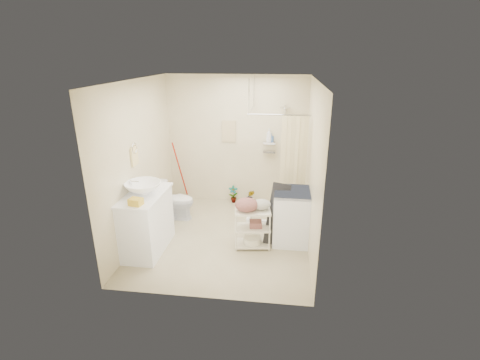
# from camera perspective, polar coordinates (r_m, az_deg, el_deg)

# --- Properties ---
(floor) EXTENTS (3.20, 3.20, 0.00)m
(floor) POSITION_cam_1_polar(r_m,az_deg,el_deg) (6.07, -2.58, -9.25)
(floor) COLOR tan
(floor) RESTS_ON ground
(ceiling) EXTENTS (2.80, 3.20, 0.04)m
(ceiling) POSITION_cam_1_polar(r_m,az_deg,el_deg) (5.30, -3.04, 16.03)
(ceiling) COLOR silver
(ceiling) RESTS_ON ground
(wall_back) EXTENTS (2.80, 0.04, 2.60)m
(wall_back) POSITION_cam_1_polar(r_m,az_deg,el_deg) (7.07, -0.59, 6.43)
(wall_back) COLOR beige
(wall_back) RESTS_ON ground
(wall_front) EXTENTS (2.80, 0.04, 2.60)m
(wall_front) POSITION_cam_1_polar(r_m,az_deg,el_deg) (4.08, -6.59, -4.26)
(wall_front) COLOR beige
(wall_front) RESTS_ON ground
(wall_left) EXTENTS (0.04, 3.20, 2.60)m
(wall_left) POSITION_cam_1_polar(r_m,az_deg,el_deg) (5.94, -16.23, 2.93)
(wall_left) COLOR beige
(wall_left) RESTS_ON ground
(wall_right) EXTENTS (0.04, 3.20, 2.60)m
(wall_right) POSITION_cam_1_polar(r_m,az_deg,el_deg) (5.49, 11.77, 1.92)
(wall_right) COLOR beige
(wall_right) RESTS_ON ground
(vanity) EXTENTS (0.62, 1.09, 0.96)m
(vanity) POSITION_cam_1_polar(r_m,az_deg,el_deg) (5.69, -15.25, -6.67)
(vanity) COLOR white
(vanity) RESTS_ON ground
(sink) EXTENTS (0.63, 0.63, 0.19)m
(sink) POSITION_cam_1_polar(r_m,az_deg,el_deg) (5.46, -15.62, -1.30)
(sink) COLOR white
(sink) RESTS_ON vanity
(counter_basket) EXTENTS (0.20, 0.17, 0.10)m
(counter_basket) POSITION_cam_1_polar(r_m,az_deg,el_deg) (5.11, -16.73, -3.45)
(counter_basket) COLOR gold
(counter_basket) RESTS_ON vanity
(floor_basket) EXTENTS (0.24, 0.18, 0.13)m
(floor_basket) POSITION_cam_1_polar(r_m,az_deg,el_deg) (5.58, -15.60, -12.18)
(floor_basket) COLOR gold
(floor_basket) RESTS_ON ground
(toilet) EXTENTS (0.72, 0.43, 0.72)m
(toilet) POSITION_cam_1_polar(r_m,az_deg,el_deg) (6.68, -10.60, -3.30)
(toilet) COLOR silver
(toilet) RESTS_ON ground
(mop) EXTENTS (0.12, 0.12, 1.29)m
(mop) POSITION_cam_1_polar(r_m,az_deg,el_deg) (7.37, -10.05, 1.37)
(mop) COLOR #A41405
(mop) RESTS_ON ground
(potted_plant_a) EXTENTS (0.22, 0.17, 0.37)m
(potted_plant_a) POSITION_cam_1_polar(r_m,az_deg,el_deg) (7.30, -1.12, -2.36)
(potted_plant_a) COLOR brown
(potted_plant_a) RESTS_ON ground
(potted_plant_b) EXTENTS (0.18, 0.15, 0.31)m
(potted_plant_b) POSITION_cam_1_polar(r_m,az_deg,el_deg) (7.24, 1.69, -2.78)
(potted_plant_b) COLOR brown
(potted_plant_b) RESTS_ON ground
(hanging_towel) EXTENTS (0.28, 0.03, 0.42)m
(hanging_towel) POSITION_cam_1_polar(r_m,az_deg,el_deg) (7.03, -1.84, 8.01)
(hanging_towel) COLOR beige
(hanging_towel) RESTS_ON wall_back
(towel_ring) EXTENTS (0.04, 0.22, 0.34)m
(towel_ring) POSITION_cam_1_polar(r_m,az_deg,el_deg) (5.71, -16.97, 3.96)
(towel_ring) COLOR #EDD488
(towel_ring) RESTS_ON wall_left
(tp_holder) EXTENTS (0.08, 0.12, 0.14)m
(tp_holder) POSITION_cam_1_polar(r_m,az_deg,el_deg) (6.16, -15.19, -2.09)
(tp_holder) COLOR white
(tp_holder) RESTS_ON wall_left
(shower) EXTENTS (1.10, 1.10, 2.10)m
(shower) POSITION_cam_1_polar(r_m,az_deg,el_deg) (6.55, 6.17, 2.91)
(shower) COLOR white
(shower) RESTS_ON ground
(shampoo_bottle_a) EXTENTS (0.14, 0.14, 0.27)m
(shampoo_bottle_a) POSITION_cam_1_polar(r_m,az_deg,el_deg) (6.88, 4.78, 7.29)
(shampoo_bottle_a) COLOR silver
(shampoo_bottle_a) RESTS_ON shower
(shampoo_bottle_b) EXTENTS (0.10, 0.10, 0.16)m
(shampoo_bottle_b) POSITION_cam_1_polar(r_m,az_deg,el_deg) (6.93, 5.16, 6.92)
(shampoo_bottle_b) COLOR #3B64AB
(shampoo_bottle_b) RESTS_ON shower
(washing_machine) EXTENTS (0.62, 0.64, 0.90)m
(washing_machine) POSITION_cam_1_polar(r_m,az_deg,el_deg) (5.80, 8.60, -5.92)
(washing_machine) COLOR silver
(washing_machine) RESTS_ON ground
(laundry_rack) EXTENTS (0.60, 0.40, 0.77)m
(laundry_rack) POSITION_cam_1_polar(r_m,az_deg,el_deg) (5.61, 2.08, -7.38)
(laundry_rack) COLOR beige
(laundry_rack) RESTS_ON ground
(ironing_board) EXTENTS (0.30, 0.09, 1.05)m
(ironing_board) POSITION_cam_1_polar(r_m,az_deg,el_deg) (5.68, 6.10, -5.57)
(ironing_board) COLOR black
(ironing_board) RESTS_ON ground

